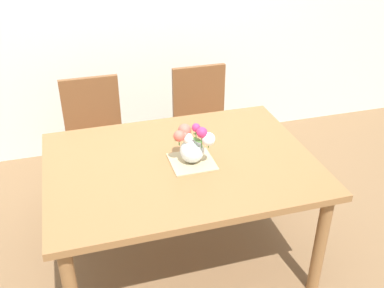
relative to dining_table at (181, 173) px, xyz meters
name	(u,v)px	position (x,y,z in m)	size (l,w,h in m)	color
ground_plane	(182,256)	(0.00, 0.00, -0.65)	(12.00, 12.00, 0.00)	brown
dining_table	(181,173)	(0.00, 0.00, 0.00)	(1.51, 1.11, 0.73)	olive
chair_left	(95,131)	(-0.42, 0.90, -0.13)	(0.42, 0.42, 0.90)	brown
chair_right	(203,117)	(0.42, 0.90, -0.13)	(0.42, 0.42, 0.90)	brown
placemat	(192,162)	(0.06, -0.03, 0.08)	(0.24, 0.24, 0.01)	tan
flower_vase	(192,144)	(0.06, -0.03, 0.20)	(0.21, 0.19, 0.24)	silver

